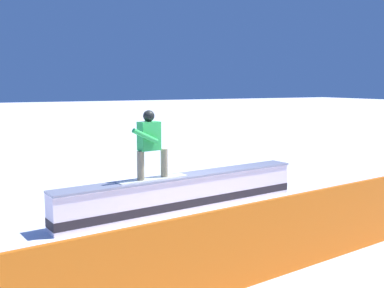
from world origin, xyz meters
name	(u,v)px	position (x,y,z in m)	size (l,w,h in m)	color
ground_plane	(184,210)	(0.00, 0.00, 0.00)	(120.00, 120.00, 0.00)	white
grind_box	(184,194)	(0.00, 0.00, 0.33)	(5.55, 1.25, 0.73)	white
snowboarder	(150,143)	(0.78, 0.11, 1.44)	(1.49, 0.53, 1.34)	silver
safety_fence	(296,233)	(0.00, 3.45, 0.54)	(8.46, 0.06, 1.07)	orange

